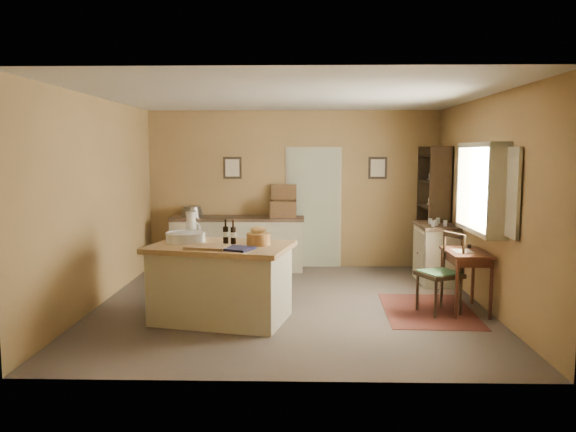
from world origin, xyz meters
name	(u,v)px	position (x,y,z in m)	size (l,w,h in m)	color
ground	(290,304)	(0.00, 0.00, 0.00)	(5.00, 5.00, 0.00)	brown
wall_back	(293,189)	(0.00, 2.50, 1.35)	(5.00, 0.10, 2.70)	olive
wall_front	(285,228)	(0.00, -2.50, 1.35)	(5.00, 0.10, 2.70)	olive
wall_left	(98,202)	(-2.50, 0.00, 1.35)	(0.10, 5.00, 2.70)	olive
wall_right	(486,203)	(2.50, 0.00, 1.35)	(0.10, 5.00, 2.70)	olive
ceiling	(290,96)	(0.00, 0.00, 2.70)	(5.00, 5.00, 0.00)	silver
door	(313,206)	(0.35, 2.47, 1.05)	(0.97, 0.06, 2.11)	#A8AD8F
framed_prints	(305,168)	(0.20, 2.48, 1.72)	(2.82, 0.02, 0.38)	black
window	(485,188)	(2.42, -0.20, 1.55)	(0.25, 1.99, 1.12)	#B6AB8F
work_island	(221,280)	(-0.81, -0.71, 0.48)	(1.80, 1.38, 1.20)	#B6AB8F
sideboard	(238,241)	(-0.93, 2.20, 0.48)	(2.25, 0.64, 1.18)	#B6AB8F
rug	(428,310)	(1.75, -0.26, 0.00)	(1.10, 1.60, 0.01)	#541F1A
writing_desk	(466,259)	(2.20, -0.26, 0.66)	(0.48, 0.79, 0.82)	#3A1B12
desk_chair	(439,274)	(1.85, -0.36, 0.49)	(0.46, 0.46, 0.98)	black
right_cabinet	(435,253)	(2.20, 1.33, 0.46)	(0.53, 0.95, 0.99)	#B6AB8F
shelving_unit	(436,210)	(2.35, 2.00, 1.04)	(0.35, 0.94, 2.08)	black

